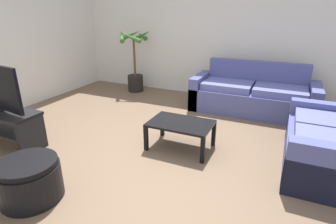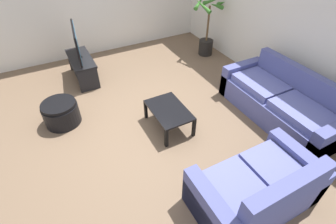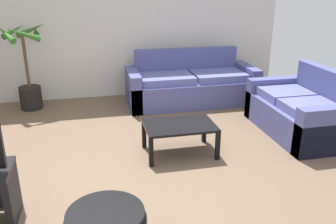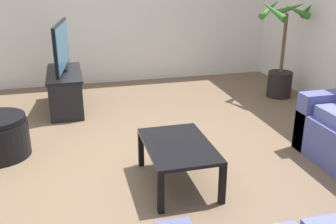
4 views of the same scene
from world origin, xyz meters
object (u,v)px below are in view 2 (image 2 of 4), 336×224
object	(u,v)px
tv	(76,43)
ottoman	(61,113)
tv_stand	(82,65)
potted_palm	(207,33)
coffee_table	(169,112)
couch_loveseat	(256,189)
couch_main	(280,103)

from	to	relation	value
tv	ottoman	size ratio (longest dim) A/B	1.76
tv_stand	potted_palm	bearing A→B (deg)	84.95
coffee_table	couch_loveseat	bearing A→B (deg)	8.34
couch_main	couch_loveseat	distance (m)	1.98
couch_main	tv_stand	distance (m)	4.10
couch_main	ottoman	world-z (taller)	couch_main
couch_main	tv	world-z (taller)	tv
tv_stand	tv	bearing A→B (deg)	82.18
couch_loveseat	tv_stand	distance (m)	4.27
couch_main	coffee_table	distance (m)	2.01
couch_loveseat	ottoman	xyz separation A→B (m)	(-2.80, -1.89, -0.09)
couch_loveseat	ottoman	bearing A→B (deg)	-145.95
couch_main	tv_stand	size ratio (longest dim) A/B	2.01
couch_main	tv_stand	bearing A→B (deg)	-136.52
coffee_table	ottoman	xyz separation A→B (m)	(-0.98, -1.62, -0.12)
potted_palm	couch_main	bearing A→B (deg)	-5.61
couch_loveseat	potted_palm	bearing A→B (deg)	153.71
couch_main	potted_palm	world-z (taller)	potted_palm
couch_loveseat	coffee_table	distance (m)	1.83
couch_loveseat	potted_palm	world-z (taller)	potted_palm
tv	coffee_table	distance (m)	2.52
tv_stand	coffee_table	xyz separation A→B (m)	(2.29, 0.93, -0.00)
potted_palm	ottoman	world-z (taller)	potted_palm
ottoman	couch_main	bearing A→B (deg)	64.55
couch_loveseat	tv	bearing A→B (deg)	-163.76
couch_loveseat	potted_palm	distance (m)	4.28
tv_stand	tv	distance (m)	0.52
tv	ottoman	world-z (taller)	tv
couch_main	tv	distance (m)	4.14
tv_stand	coffee_table	world-z (taller)	tv_stand
tv	coffee_table	xyz separation A→B (m)	(2.29, 0.93, -0.52)
couch_loveseat	ottoman	size ratio (longest dim) A/B	2.55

